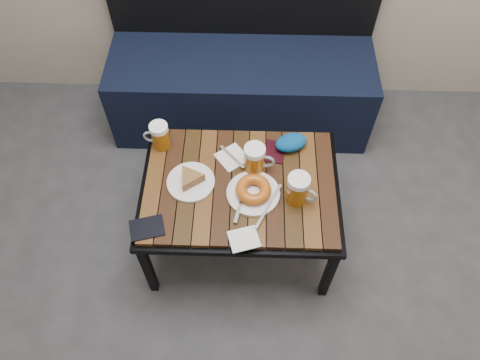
{
  "coord_description": "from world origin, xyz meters",
  "views": [
    {
      "loc": [
        -0.11,
        -0.14,
        2.1
      ],
      "look_at": [
        -0.14,
        0.95,
        0.5
      ],
      "focal_mm": 35.0,
      "sensor_mm": 36.0,
      "label": 1
    }
  ],
  "objects_px": {
    "plate_bagel": "(253,191)",
    "passport_burgundy": "(275,152)",
    "beer_mug_left": "(160,136)",
    "passport_navy": "(147,228)",
    "beer_mug_centre": "(255,159)",
    "bench": "(241,82)",
    "knit_pouch": "(291,142)",
    "cafe_table": "(240,190)",
    "beer_mug_right": "(298,189)",
    "plate_pie": "(190,180)"
  },
  "relations": [
    {
      "from": "beer_mug_left",
      "to": "knit_pouch",
      "type": "distance_m",
      "value": 0.57
    },
    {
      "from": "passport_navy",
      "to": "bench",
      "type": "bearing_deg",
      "value": 146.2
    },
    {
      "from": "beer_mug_left",
      "to": "passport_navy",
      "type": "distance_m",
      "value": 0.42
    },
    {
      "from": "beer_mug_right",
      "to": "plate_pie",
      "type": "bearing_deg",
      "value": -165.02
    },
    {
      "from": "passport_navy",
      "to": "knit_pouch",
      "type": "height_order",
      "value": "knit_pouch"
    },
    {
      "from": "plate_pie",
      "to": "passport_navy",
      "type": "height_order",
      "value": "plate_pie"
    },
    {
      "from": "cafe_table",
      "to": "passport_navy",
      "type": "relative_size",
      "value": 6.3
    },
    {
      "from": "passport_burgundy",
      "to": "beer_mug_centre",
      "type": "bearing_deg",
      "value": -122.6
    },
    {
      "from": "beer_mug_centre",
      "to": "knit_pouch",
      "type": "distance_m",
      "value": 0.21
    },
    {
      "from": "cafe_table",
      "to": "plate_bagel",
      "type": "bearing_deg",
      "value": -42.83
    },
    {
      "from": "plate_pie",
      "to": "beer_mug_left",
      "type": "bearing_deg",
      "value": 126.65
    },
    {
      "from": "knit_pouch",
      "to": "beer_mug_centre",
      "type": "bearing_deg",
      "value": -141.25
    },
    {
      "from": "beer_mug_centre",
      "to": "plate_bagel",
      "type": "height_order",
      "value": "beer_mug_centre"
    },
    {
      "from": "passport_navy",
      "to": "passport_burgundy",
      "type": "relative_size",
      "value": 1.1
    },
    {
      "from": "passport_navy",
      "to": "knit_pouch",
      "type": "distance_m",
      "value": 0.72
    },
    {
      "from": "knit_pouch",
      "to": "bench",
      "type": "bearing_deg",
      "value": 110.85
    },
    {
      "from": "bench",
      "to": "cafe_table",
      "type": "relative_size",
      "value": 1.67
    },
    {
      "from": "passport_navy",
      "to": "knit_pouch",
      "type": "relative_size",
      "value": 0.93
    },
    {
      "from": "bench",
      "to": "beer_mug_left",
      "type": "relative_size",
      "value": 10.88
    },
    {
      "from": "beer_mug_right",
      "to": "plate_pie",
      "type": "distance_m",
      "value": 0.45
    },
    {
      "from": "plate_pie",
      "to": "passport_burgundy",
      "type": "relative_size",
      "value": 1.65
    },
    {
      "from": "bench",
      "to": "passport_navy",
      "type": "xyz_separation_m",
      "value": [
        -0.34,
        -1.04,
        0.2
      ]
    },
    {
      "from": "bench",
      "to": "knit_pouch",
      "type": "relative_size",
      "value": 9.75
    },
    {
      "from": "beer_mug_centre",
      "to": "plate_bagel",
      "type": "xyz_separation_m",
      "value": [
        -0.0,
        -0.13,
        -0.05
      ]
    },
    {
      "from": "cafe_table",
      "to": "knit_pouch",
      "type": "xyz_separation_m",
      "value": [
        0.22,
        0.2,
        0.08
      ]
    },
    {
      "from": "cafe_table",
      "to": "knit_pouch",
      "type": "distance_m",
      "value": 0.31
    },
    {
      "from": "knit_pouch",
      "to": "passport_burgundy",
      "type": "bearing_deg",
      "value": -156.52
    },
    {
      "from": "bench",
      "to": "passport_burgundy",
      "type": "relative_size",
      "value": 11.52
    },
    {
      "from": "passport_burgundy",
      "to": "cafe_table",
      "type": "bearing_deg",
      "value": -120.79
    },
    {
      "from": "cafe_table",
      "to": "passport_navy",
      "type": "distance_m",
      "value": 0.43
    },
    {
      "from": "bench",
      "to": "beer_mug_left",
      "type": "bearing_deg",
      "value": -118.79
    },
    {
      "from": "bench",
      "to": "passport_navy",
      "type": "bearing_deg",
      "value": -108.41
    },
    {
      "from": "beer_mug_left",
      "to": "plate_pie",
      "type": "height_order",
      "value": "beer_mug_left"
    },
    {
      "from": "plate_pie",
      "to": "cafe_table",
      "type": "bearing_deg",
      "value": 0.48
    },
    {
      "from": "beer_mug_centre",
      "to": "passport_navy",
      "type": "relative_size",
      "value": 1.07
    },
    {
      "from": "beer_mug_right",
      "to": "passport_navy",
      "type": "xyz_separation_m",
      "value": [
        -0.59,
        -0.15,
        -0.07
      ]
    },
    {
      "from": "beer_mug_right",
      "to": "plate_bagel",
      "type": "height_order",
      "value": "beer_mug_right"
    },
    {
      "from": "beer_mug_centre",
      "to": "plate_pie",
      "type": "distance_m",
      "value": 0.28
    },
    {
      "from": "beer_mug_left",
      "to": "beer_mug_right",
      "type": "distance_m",
      "value": 0.64
    },
    {
      "from": "plate_bagel",
      "to": "passport_burgundy",
      "type": "relative_size",
      "value": 2.29
    },
    {
      "from": "bench",
      "to": "passport_burgundy",
      "type": "bearing_deg",
      "value": -75.79
    },
    {
      "from": "beer_mug_right",
      "to": "passport_burgundy",
      "type": "relative_size",
      "value": 1.18
    },
    {
      "from": "beer_mug_left",
      "to": "passport_burgundy",
      "type": "xyz_separation_m",
      "value": [
        0.5,
        -0.02,
        -0.06
      ]
    },
    {
      "from": "passport_navy",
      "to": "plate_bagel",
      "type": "bearing_deg",
      "value": 96.81
    },
    {
      "from": "beer_mug_left",
      "to": "beer_mug_right",
      "type": "relative_size",
      "value": 0.9
    },
    {
      "from": "beer_mug_right",
      "to": "knit_pouch",
      "type": "xyz_separation_m",
      "value": [
        -0.02,
        0.27,
        -0.04
      ]
    },
    {
      "from": "beer_mug_centre",
      "to": "plate_pie",
      "type": "bearing_deg",
      "value": -161.74
    },
    {
      "from": "beer_mug_left",
      "to": "plate_pie",
      "type": "relative_size",
      "value": 0.64
    },
    {
      "from": "cafe_table",
      "to": "knit_pouch",
      "type": "height_order",
      "value": "knit_pouch"
    },
    {
      "from": "beer_mug_centre",
      "to": "beer_mug_right",
      "type": "relative_size",
      "value": 0.99
    }
  ]
}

